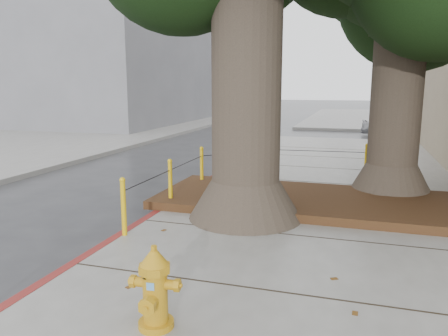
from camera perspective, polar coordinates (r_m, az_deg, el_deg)
The scene contains 10 objects.
ground at distance 5.54m, azimuth -1.35°, elevation -16.14°, with size 140.00×140.00×0.00m, color #28282B.
sidewalk_far at distance 35.04m, azimuth 24.51°, elevation 5.88°, with size 16.00×20.00×0.15m, color slate.
curb_red at distance 8.38m, azimuth -8.96°, elevation -6.21°, with size 0.14×26.00×0.16m, color maroon.
planter_bed at distance 8.90m, azimuth 12.26°, elevation -4.28°, with size 6.40×2.60×0.16m, color black.
building_far_grey at distance 31.60m, azimuth -15.26°, elevation 16.80°, with size 12.00×16.00×12.00m, color slate.
building_far_white at distance 53.27m, azimuth -3.46°, elevation 16.19°, with size 12.00×18.00×15.00m, color silver.
bollard_ring at distance 9.56m, azimuth 2.03°, elevation -0.33°, with size 3.79×5.39×0.95m.
fire_hydrant at distance 4.46m, azimuth -9.02°, elevation -15.25°, with size 0.45×0.41×0.85m.
car_silver at distance 23.10m, azimuth 21.43°, elevation 5.20°, with size 1.28×3.18×1.08m, color #A6A5AB.
car_dark at distance 27.54m, azimuth -10.15°, elevation 6.59°, with size 1.55×3.82×1.11m, color black.
Camera 1 is at (1.58, -4.68, 2.51)m, focal length 35.00 mm.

